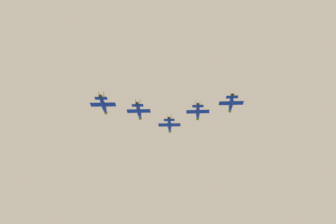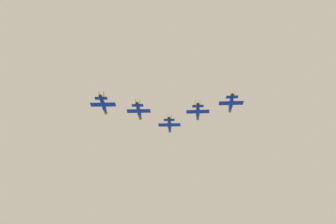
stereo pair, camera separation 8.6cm
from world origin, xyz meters
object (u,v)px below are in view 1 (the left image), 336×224
jet_left_wingman (139,111)px  jet_right_wingman (198,112)px  jet_right_outer (231,104)px  jet_lead (169,125)px  jet_left_outer (103,105)px

jet_left_wingman → jet_right_wingman: (10.92, 25.53, -0.82)m
jet_left_wingman → jet_right_outer: (31.40, 31.87, -4.91)m
jet_lead → jet_right_wingman: 21.46m
jet_right_wingman → jet_left_wingman: bearing=90.6°
jet_right_outer → jet_lead: bearing=41.1°
jet_left_wingman → jet_left_outer: jet_left_wingman is taller
jet_left_outer → jet_right_outer: size_ratio=1.06×
jet_lead → jet_right_outer: 43.16m
jet_left_wingman → jet_right_outer: bearing=-111.6°
jet_right_wingman → jet_right_outer: bearing=-139.0°
jet_right_wingman → jet_left_outer: jet_right_wingman is taller
jet_lead → jet_left_wingman: 21.44m
jet_left_outer → jet_lead: bearing=-41.1°
jet_lead → jet_right_wingman: size_ratio=1.04×
jet_left_outer → jet_right_outer: jet_left_outer is taller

